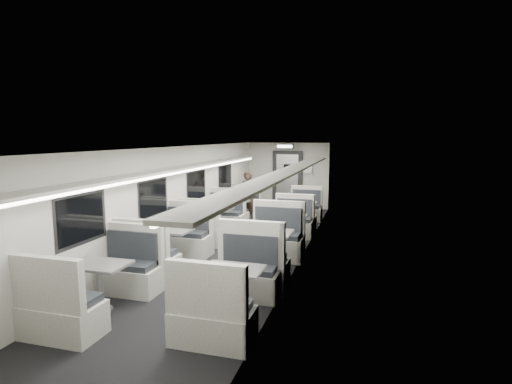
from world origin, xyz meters
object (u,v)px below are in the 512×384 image
Objects in this scene: booth_left_b at (215,222)px; vestibule_door at (287,180)px; booth_right_b at (288,229)px; booth_left_c at (169,247)px; booth_right_d at (233,292)px; booth_left_a at (238,210)px; booth_left_d at (100,287)px; booth_right_c at (267,251)px; booth_right_a at (302,213)px; exit_sign at (285,146)px; passenger at (248,196)px.

vestibule_door reaches higher than booth_left_b.
booth_left_c is at bearing -130.96° from booth_right_b.
booth_left_a is at bearing 107.50° from booth_right_d.
booth_left_d is at bearing -90.00° from booth_left_a.
booth_left_d is 3.14m from booth_right_c.
booth_right_a is 0.96× the size of vestibule_door.
booth_left_b is at bearing -135.63° from booth_right_a.
booth_left_c is 0.96× the size of booth_right_c.
vestibule_door is (-1.00, 9.06, 0.66)m from booth_right_d.
passenger is at bearing -108.31° from exit_sign.
booth_right_d is (2.00, -4.35, -0.01)m from booth_left_b.
booth_right_d reaches higher than booth_right_a.
booth_left_b is 4.79m from booth_right_d.
booth_left_b is at bearing 90.00° from booth_left_c.
passenger is (0.29, 0.07, 0.43)m from booth_left_a.
booth_left_c is 4.62m from passenger.
booth_right_b is (2.00, -2.23, 0.02)m from booth_left_a.
booth_right_c is 4.70m from passenger.
booth_left_a is 4.53m from booth_left_c.
booth_right_c is at bearing 6.71° from booth_left_c.
booth_left_b reaches higher than booth_left_a.
booth_left_b is 1.04× the size of vestibule_door.
booth_right_a is 3.26× the size of exit_sign.
passenger is at bearing 176.39° from booth_right_a.
booth_left_d is 1.01× the size of booth_right_d.
booth_left_a is 6.71m from booth_left_d.
booth_left_c is at bearing -90.00° from booth_left_b.
booth_left_a is at bearing 178.89° from booth_right_a.
booth_left_c reaches higher than booth_right_d.
booth_left_b is at bearing -89.47° from passenger.
booth_left_d is 6.97m from booth_right_a.
booth_left_a is at bearing 114.97° from booth_right_c.
booth_right_c is at bearing 90.00° from booth_right_d.
booth_left_c is 3.05m from booth_right_b.
booth_right_c is at bearing -81.28° from exit_sign.
exit_sign reaches higher than booth_right_b.
vestibule_door is (1.00, 7.25, 0.64)m from booth_left_c.
passenger is at bearing 126.76° from booth_right_b.
vestibule_door is at bearing 90.00° from exit_sign.
booth_left_d is (0.00, -2.18, -0.01)m from booth_left_c.
booth_right_b is 0.90× the size of booth_right_c.
booth_left_b is 3.05m from booth_right_c.
exit_sign is (0.00, -0.49, 1.24)m from vestibule_door.
booth_left_d is 1.03× the size of booth_right_b.
booth_left_a is at bearing 90.00° from booth_left_b.
exit_sign is at bearing 98.72° from booth_right_c.
vestibule_door is (1.00, 9.43, 0.65)m from booth_left_d.
booth_right_a is 1.28× the size of passenger.
passenger is 2.72m from exit_sign.
booth_right_c is 1.09× the size of booth_right_d.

